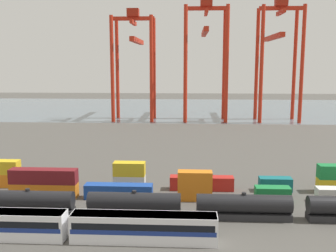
# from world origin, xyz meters

# --- Properties ---
(ground_plane) EXTENTS (420.00, 420.00, 0.00)m
(ground_plane) POSITION_xyz_m (0.00, 40.00, 0.00)
(ground_plane) COLOR #4C4944
(harbour_water) EXTENTS (400.00, 110.00, 0.01)m
(harbour_water) POSITION_xyz_m (0.00, 140.32, 0.00)
(harbour_water) COLOR slate
(harbour_water) RESTS_ON ground_plane
(passenger_train) EXTENTS (40.39, 3.14, 3.90)m
(passenger_train) POSITION_xyz_m (-16.93, -21.84, 2.14)
(passenger_train) COLOR silver
(passenger_train) RESTS_ON ground_plane
(freight_tank_row) EXTENTS (65.66, 2.80, 4.26)m
(freight_tank_row) POSITION_xyz_m (-0.62, -13.12, 2.00)
(freight_tank_row) COLOR #232326
(freight_tank_row) RESTS_ON ground_plane
(shipping_container_0) EXTENTS (12.10, 2.44, 2.60)m
(shipping_container_0) POSITION_xyz_m (-26.70, -4.75, 1.30)
(shipping_container_0) COLOR orange
(shipping_container_0) RESTS_ON ground_plane
(shipping_container_1) EXTENTS (12.10, 2.44, 2.60)m
(shipping_container_1) POSITION_xyz_m (-26.70, -4.75, 3.90)
(shipping_container_1) COLOR maroon
(shipping_container_1) RESTS_ON shipping_container_0
(shipping_container_2) EXTENTS (12.10, 2.44, 2.60)m
(shipping_container_2) POSITION_xyz_m (-13.12, -4.75, 1.30)
(shipping_container_2) COLOR #1C4299
(shipping_container_2) RESTS_ON ground_plane
(shipping_container_3) EXTENTS (6.04, 2.44, 2.60)m
(shipping_container_3) POSITION_xyz_m (0.47, -4.75, 1.30)
(shipping_container_3) COLOR orange
(shipping_container_3) RESTS_ON ground_plane
(shipping_container_4) EXTENTS (6.04, 2.44, 2.60)m
(shipping_container_4) POSITION_xyz_m (0.47, -4.75, 3.90)
(shipping_container_4) COLOR orange
(shipping_container_4) RESTS_ON shipping_container_3
(shipping_container_5) EXTENTS (6.04, 2.44, 2.60)m
(shipping_container_5) POSITION_xyz_m (14.05, -4.75, 1.30)
(shipping_container_5) COLOR #197538
(shipping_container_5) RESTS_ON ground_plane
(shipping_container_10) EXTENTS (6.04, 2.44, 2.60)m
(shipping_container_10) POSITION_xyz_m (-25.94, 1.04, 1.30)
(shipping_container_10) COLOR #AD211C
(shipping_container_10) RESTS_ON ground_plane
(shipping_container_11) EXTENTS (6.04, 2.44, 2.60)m
(shipping_container_11) POSITION_xyz_m (-12.05, 1.04, 1.30)
(shipping_container_11) COLOR silver
(shipping_container_11) RESTS_ON ground_plane
(shipping_container_12) EXTENTS (6.04, 2.44, 2.60)m
(shipping_container_12) POSITION_xyz_m (-12.05, 1.04, 3.90)
(shipping_container_12) COLOR gold
(shipping_container_12) RESTS_ON shipping_container_11
(shipping_container_13) EXTENTS (12.10, 2.44, 2.60)m
(shipping_container_13) POSITION_xyz_m (1.84, 1.04, 1.30)
(shipping_container_13) COLOR #AD211C
(shipping_container_13) RESTS_ON ground_plane
(shipping_container_14) EXTENTS (6.04, 2.44, 2.60)m
(shipping_container_14) POSITION_xyz_m (15.73, 1.04, 1.30)
(shipping_container_14) COLOR #146066
(shipping_container_14) RESTS_ON ground_plane
(gantry_crane_west) EXTENTS (17.73, 35.21, 46.32)m
(gantry_crane_west) POSITION_xyz_m (-24.22, 97.87, 28.21)
(gantry_crane_west) COLOR red
(gantry_crane_west) RESTS_ON ground_plane
(gantry_crane_central) EXTENTS (18.20, 36.58, 50.19)m
(gantry_crane_central) POSITION_xyz_m (5.93, 97.93, 30.60)
(gantry_crane_central) COLOR red
(gantry_crane_central) RESTS_ON ground_plane
(gantry_crane_east) EXTENTS (17.56, 36.15, 50.02)m
(gantry_crane_east) POSITION_xyz_m (36.07, 97.90, 30.01)
(gantry_crane_east) COLOR red
(gantry_crane_east) RESTS_ON ground_plane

